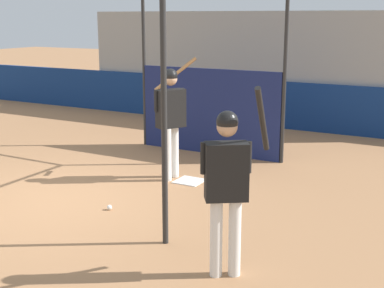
{
  "coord_description": "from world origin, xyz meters",
  "views": [
    {
      "loc": [
        5.44,
        -5.68,
        2.66
      ],
      "look_at": [
        2.14,
        0.36,
        1.01
      ],
      "focal_mm": 50.0,
      "sensor_mm": 36.0,
      "label": 1
    }
  ],
  "objects": [
    {
      "name": "home_plate",
      "position": [
        1.35,
        1.71,
        0.01
      ],
      "size": [
        0.44,
        0.44,
        0.02
      ],
      "color": "white",
      "rests_on": "ground"
    },
    {
      "name": "outfield_wall",
      "position": [
        0.0,
        6.58,
        0.57
      ],
      "size": [
        24.0,
        0.12,
        1.13
      ],
      "color": "navy",
      "rests_on": "ground"
    },
    {
      "name": "bleacher_section",
      "position": [
        0.0,
        8.24,
        1.4
      ],
      "size": [
        8.7,
        3.2,
        2.81
      ],
      "color": "#9E9E99",
      "rests_on": "ground"
    },
    {
      "name": "batting_cage",
      "position": [
        0.77,
        2.78,
        1.41
      ],
      "size": [
        3.09,
        4.21,
        3.15
      ],
      "color": "#282828",
      "rests_on": "ground"
    },
    {
      "name": "ground_plane",
      "position": [
        0.0,
        0.0,
        0.0
      ],
      "size": [
        60.0,
        60.0,
        0.0
      ],
      "primitive_type": "plane",
      "color": "#A8754C"
    },
    {
      "name": "baseball",
      "position": [
        1.01,
        -0.0,
        0.04
      ],
      "size": [
        0.07,
        0.07,
        0.07
      ],
      "color": "white",
      "rests_on": "ground"
    },
    {
      "name": "player_batter",
      "position": [
        1.0,
        1.72,
        1.13
      ],
      "size": [
        0.61,
        0.96,
        1.99
      ],
      "rotation": [
        0.0,
        0.0,
        1.06
      ],
      "color": "white",
      "rests_on": "ground"
    },
    {
      "name": "player_waiting",
      "position": [
        3.27,
        -0.97,
        1.06
      ],
      "size": [
        0.62,
        0.67,
        2.03
      ],
      "rotation": [
        0.0,
        0.0,
        0.59
      ],
      "color": "white",
      "rests_on": "ground"
    }
  ]
}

